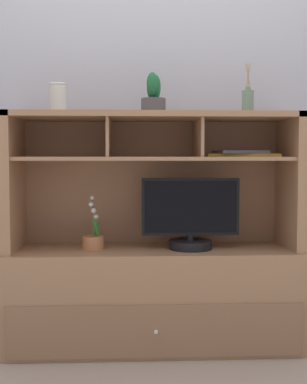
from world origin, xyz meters
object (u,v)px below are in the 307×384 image
diffuser_bottle (248,101)px  magazine_stack_left (242,154)px  media_console (153,272)px  potted_succulent (153,98)px  tv_monitor (190,219)px  ceramic_vase (58,98)px  potted_orchid (93,241)px

diffuser_bottle → magazine_stack_left: bearing=111.4°
media_console → potted_succulent: potted_succulent is taller
tv_monitor → ceramic_vase: size_ratio=3.26×
media_console → potted_succulent: size_ratio=7.17×
media_console → ceramic_vase: ceramic_vase is taller
potted_orchid → tv_monitor: bearing=-2.1°
tv_monitor → potted_succulent: size_ratio=2.40×
tv_monitor → magazine_stack_left: bearing=15.6°
magazine_stack_left → diffuser_bottle: size_ratio=1.53×
tv_monitor → media_console: bearing=167.5°
magazine_stack_left → diffuser_bottle: diffuser_bottle is taller
media_console → diffuser_bottle: (0.51, -0.01, 0.93)m
potted_succulent → ceramic_vase: (-0.51, -0.00, -0.01)m
tv_monitor → potted_succulent: bearing=165.6°
media_console → diffuser_bottle: diffuser_bottle is taller
media_console → magazine_stack_left: media_console is taller
media_console → potted_orchid: (-0.33, -0.02, 0.18)m
magazine_stack_left → ceramic_vase: bearing=-177.9°
magazine_stack_left → ceramic_vase: ceramic_vase is taller
media_console → potted_orchid: media_console is taller
magazine_stack_left → diffuser_bottle: (0.02, -0.05, 0.28)m
tv_monitor → potted_orchid: 0.54m
media_console → magazine_stack_left: bearing=4.4°
magazine_stack_left → media_console: bearing=-175.6°
diffuser_bottle → potted_succulent: diffuser_bottle is taller
potted_succulent → diffuser_bottle: bearing=-2.2°
potted_succulent → magazine_stack_left: bearing=3.6°
magazine_stack_left → tv_monitor: bearing=-164.4°
tv_monitor → diffuser_bottle: size_ratio=1.94×
media_console → ceramic_vase: (-0.51, 0.00, 0.95)m
tv_monitor → magazine_stack_left: 0.46m
potted_orchid → diffuser_bottle: bearing=0.8°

